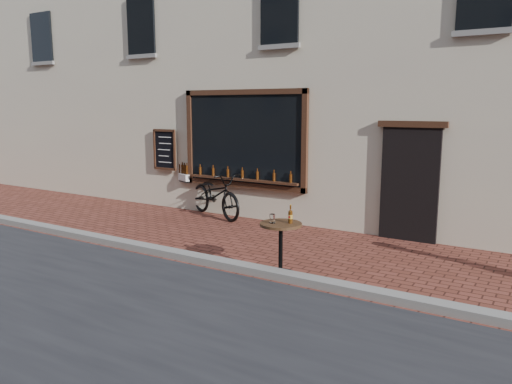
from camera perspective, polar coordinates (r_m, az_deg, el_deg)
The scene contains 5 objects.
ground at distance 7.99m, azimuth -3.41°, elevation -9.17°, with size 90.00×90.00×0.00m, color #55261B.
kerb at distance 8.13m, azimuth -2.59°, elevation -8.39°, with size 90.00×0.25×0.12m, color slate.
shop_building at distance 13.62m, azimuth 13.26°, elevation 19.70°, with size 28.00×6.20×10.00m.
cargo_bicycle at distance 11.86m, azimuth -4.76°, elevation -0.20°, with size 2.45×1.50×1.14m.
bistro_table at distance 7.70m, azimuth 2.86°, elevation -5.27°, with size 0.65×0.65×1.11m.
Camera 1 is at (4.36, -6.18, 2.59)m, focal length 35.00 mm.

